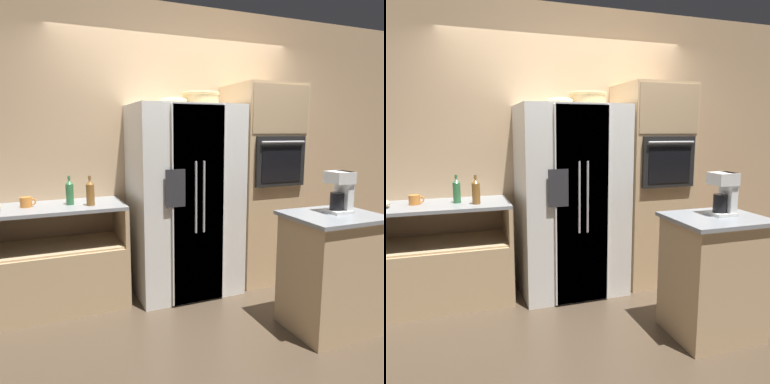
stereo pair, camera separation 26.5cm
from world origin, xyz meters
TOP-DOWN VIEW (x-y plane):
  - ground_plane at (0.00, 0.00)m, footprint 20.00×20.00m
  - wall_back at (0.00, 0.43)m, footprint 12.00×0.06m
  - counter_left at (-1.42, 0.10)m, footprint 1.45×0.60m
  - refrigerator at (-0.09, 0.04)m, footprint 0.99×0.75m
  - wall_oven at (0.78, 0.07)m, footprint 0.66×0.73m
  - island_counter at (0.70, -1.10)m, footprint 0.69×0.59m
  - wicker_basket at (0.08, 0.04)m, footprint 0.36×0.36m
  - fruit_bowl at (-0.20, 0.02)m, footprint 0.25×0.25m
  - bottle_tall at (-0.97, -0.00)m, footprint 0.07×0.07m
  - bottle_short at (-1.13, 0.11)m, footprint 0.07×0.07m
  - mug at (-1.49, 0.13)m, footprint 0.13×0.10m
  - coffee_maker at (0.78, -1.07)m, footprint 0.17×0.17m

SIDE VIEW (x-z plane):
  - ground_plane at x=0.00m, z-range 0.00..0.00m
  - counter_left at x=-1.42m, z-range -0.13..0.80m
  - island_counter at x=0.70m, z-range 0.00..0.93m
  - refrigerator at x=-0.09m, z-range 0.00..1.80m
  - mug at x=-1.49m, z-range 0.92..1.01m
  - wall_oven at x=0.78m, z-range 0.00..2.02m
  - bottle_short at x=-1.13m, z-range 0.91..1.16m
  - bottle_tall at x=-0.97m, z-range 0.91..1.17m
  - coffee_maker at x=0.78m, z-range 0.95..1.27m
  - wall_back at x=0.00m, z-range 0.00..2.80m
  - fruit_bowl at x=-0.20m, z-range 1.80..1.86m
  - wicker_basket at x=0.08m, z-range 1.81..1.92m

